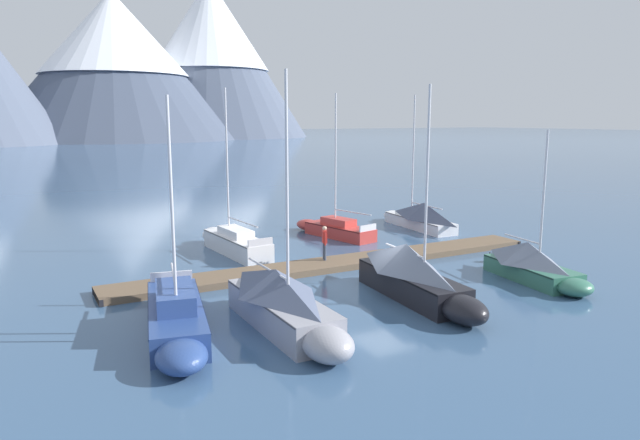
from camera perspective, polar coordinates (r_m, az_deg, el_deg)
ground_plane at (r=25.15m, az=6.61°, el=-6.59°), size 700.00×700.00×0.00m
mountain_shoulder_ridge at (r=217.21m, az=-19.72°, el=14.63°), size 84.51×84.51×50.03m
mountain_east_summit at (r=238.54m, az=-10.78°, el=15.95°), size 74.97×74.97×60.66m
dock at (r=28.35m, az=1.94°, el=-4.31°), size 22.65×2.27×0.30m
sailboat_nearest_berth at (r=19.93m, az=-14.06°, el=-9.48°), size 3.18×7.73×7.88m
sailboat_second_berth at (r=19.86m, az=-3.55°, el=-8.29°), size 2.01×7.19×8.71m
sailboat_mid_dock_port at (r=31.51m, az=-8.66°, el=-2.10°), size 1.90×7.00×8.77m
sailboat_mid_dock_starboard at (r=23.33m, az=9.42°, el=-5.44°), size 2.26×7.45×8.42m
sailboat_far_berth at (r=35.47m, az=1.28°, el=-0.80°), size 2.78×6.47×8.65m
sailboat_outer_slip at (r=27.39m, az=20.45°, el=-4.09°), size 2.49×5.75×6.70m
sailboat_end_of_dock at (r=38.48m, az=9.89°, el=0.43°), size 2.14×7.17×8.72m
person_on_dock at (r=28.18m, az=0.46°, el=-2.06°), size 0.34×0.56×1.69m
mooring_buoy_channel_marker at (r=26.61m, az=7.76°, el=-5.19°), size 0.44×0.44×0.52m
mooring_buoy_inner_mooring at (r=30.36m, az=16.49°, el=-3.62°), size 0.43×0.43×0.51m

